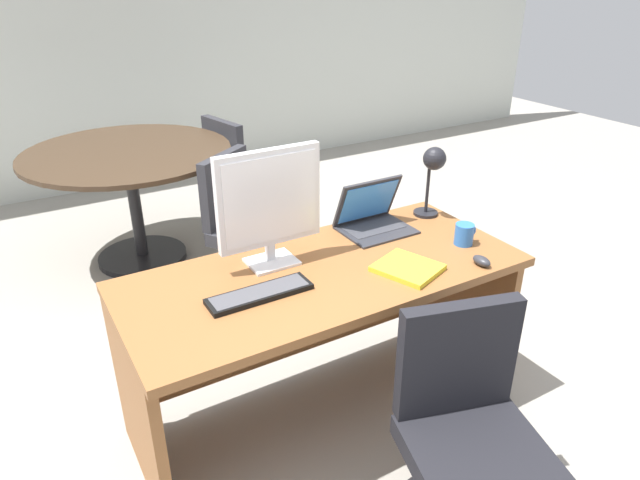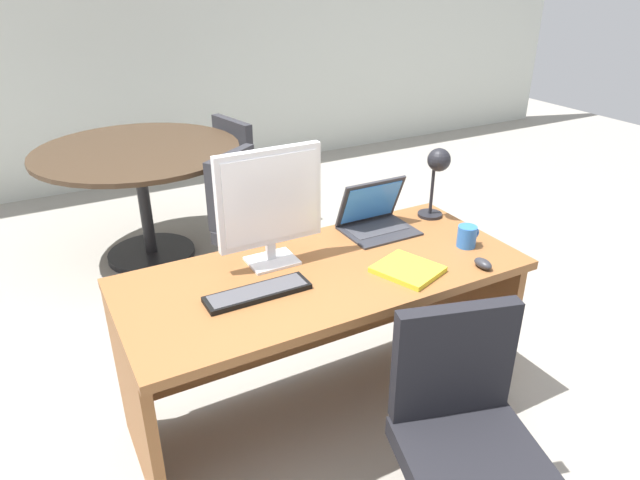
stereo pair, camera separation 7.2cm
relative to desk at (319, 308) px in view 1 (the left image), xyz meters
name	(u,v)px [view 1 (the left image)]	position (x,y,z in m)	size (l,w,h in m)	color
ground	(209,272)	(0.00, 1.45, -0.53)	(12.00, 12.00, 0.00)	gray
back_wall	(107,24)	(0.00, 3.51, 0.87)	(10.00, 0.10, 2.80)	silver
desk	(319,308)	(0.00, 0.00, 0.00)	(1.66, 0.73, 0.74)	brown
monitor	(269,202)	(-0.16, 0.12, 0.48)	(0.44, 0.16, 0.49)	silver
laptop	(371,214)	(0.40, 0.20, 0.28)	(0.32, 0.26, 0.24)	#2D2D33
keyboard	(260,294)	(-0.32, -0.10, 0.22)	(0.41, 0.12, 0.02)	black
mouse	(482,261)	(0.58, -0.34, 0.23)	(0.05, 0.09, 0.04)	#2D2D33
desk_lamp	(433,167)	(0.73, 0.16, 0.46)	(0.12, 0.14, 0.35)	black
book	(408,268)	(0.29, -0.22, 0.22)	(0.29, 0.30, 0.02)	yellow
coffee_mug	(464,234)	(0.66, -0.16, 0.26)	(0.11, 0.08, 0.10)	blue
office_chair	(469,454)	(0.13, -0.81, -0.19)	(0.57, 0.58, 0.85)	black
meeting_table	(131,178)	(-0.32, 1.88, 0.07)	(1.32, 1.32, 0.78)	black
meeting_chair_near	(250,238)	(0.18, 1.14, -0.18)	(0.64, 0.65, 0.86)	black
meeting_chair_far	(244,181)	(0.55, 2.07, -0.18)	(0.57, 0.56, 0.85)	black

